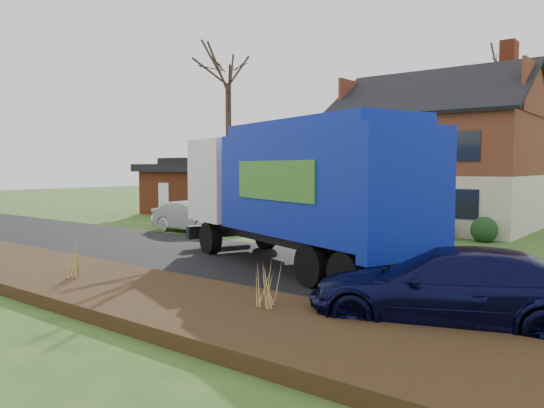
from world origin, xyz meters
The scene contains 12 objects.
ground centered at (0.00, 0.00, 0.00)m, with size 120.00×120.00×0.00m, color #2D511B.
road centered at (0.00, 0.00, 0.01)m, with size 80.00×7.00×0.02m, color black.
mulch_verge centered at (0.00, -5.30, 0.15)m, with size 80.00×3.50×0.30m, color black.
main_house centered at (1.49, 13.91, 4.03)m, with size 12.95×8.95×9.26m.
ranch_house centered at (-12.00, 13.00, 1.81)m, with size 9.80×8.20×3.70m.
garbage_truck centered at (2.75, 0.27, 2.55)m, with size 10.64×6.21×4.43m.
silver_sedan centered at (-6.25, 4.49, 0.74)m, with size 1.57×4.49×1.48m, color #B0B4B9.
navy_wagon centered at (8.65, -2.94, 0.78)m, with size 2.19×5.39×1.57m, color #0B0C33.
tree_front_west centered at (-7.65, 8.46, 8.73)m, with size 3.56×3.56×10.60m.
tree_back centered at (3.26, 20.51, 8.79)m, with size 3.33×3.33×10.55m.
grass_clump_mid centered at (0.04, -5.52, 0.80)m, with size 0.36×0.30×1.01m.
grass_clump_east centered at (5.61, -4.69, 0.77)m, with size 0.37×0.31×0.93m.
Camera 1 is at (12.17, -12.90, 3.10)m, focal length 35.00 mm.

